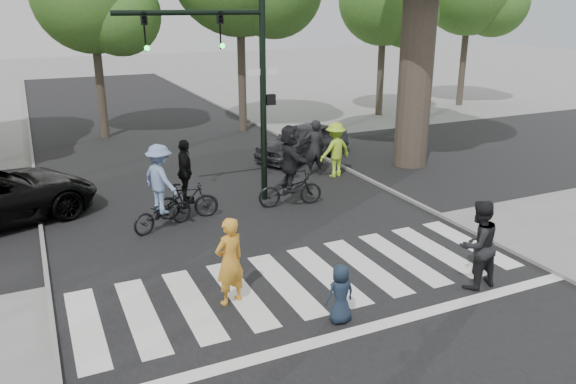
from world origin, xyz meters
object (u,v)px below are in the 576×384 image
car_grey (302,142)px  pedestrian_adult (478,245)px  pedestrian_child (340,294)px  cyclist_mid (186,187)px  cyclist_right (290,170)px  traffic_signal (234,69)px  pedestrian_woman (230,261)px  cyclist_left (161,193)px

car_grey → pedestrian_adult: bearing=-26.1°
pedestrian_child → cyclist_mid: bearing=-81.0°
pedestrian_child → cyclist_mid: (-1.15, 6.39, 0.33)m
pedestrian_child → cyclist_right: 6.42m
traffic_signal → cyclist_right: traffic_signal is taller
pedestrian_woman → cyclist_mid: size_ratio=0.81×
traffic_signal → cyclist_right: (1.31, -0.83, -2.83)m
traffic_signal → cyclist_mid: (-1.69, -0.58, -2.99)m
pedestrian_child → cyclist_right: cyclist_right is taller
pedestrian_woman → cyclist_mid: 4.89m
cyclist_left → car_grey: size_ratio=0.57×
pedestrian_child → pedestrian_adult: 3.24m
car_grey → cyclist_right: bearing=-49.5°
pedestrian_adult → cyclist_right: bearing=-80.5°
pedestrian_woman → car_grey: bearing=-142.6°
traffic_signal → pedestrian_child: (-0.54, -6.96, -3.33)m
pedestrian_child → pedestrian_adult: bearing=179.0°
pedestrian_woman → car_grey: (6.09, 9.14, -0.22)m
pedestrian_child → cyclist_right: (1.85, 6.13, 0.50)m
pedestrian_woman → pedestrian_adult: bearing=143.8°
pedestrian_child → pedestrian_adult: (3.22, 0.02, 0.38)m
cyclist_mid → cyclist_left: bearing=-147.8°
traffic_signal → pedestrian_woman: 6.58m
cyclist_mid → pedestrian_woman: bearing=-95.3°
cyclist_left → cyclist_right: cyclist_right is taller
cyclist_right → pedestrian_woman: bearing=-126.8°
pedestrian_adult → cyclist_right: 6.27m
traffic_signal → cyclist_right: 3.23m
pedestrian_woman → cyclist_right: cyclist_right is taller
pedestrian_adult → cyclist_mid: 7.72m
pedestrian_woman → pedestrian_adult: 5.05m
pedestrian_adult → cyclist_left: 7.81m
pedestrian_woman → pedestrian_child: (1.60, -1.52, -0.32)m
pedestrian_adult → cyclist_right: size_ratio=0.79×
pedestrian_adult → pedestrian_child: bearing=-2.9°
pedestrian_adult → cyclist_left: (-5.14, 5.88, 0.03)m
pedestrian_woman → pedestrian_child: bearing=117.6°
pedestrian_adult → cyclist_left: cyclist_left is taller
pedestrian_woman → cyclist_left: size_ratio=0.79×
traffic_signal → cyclist_left: traffic_signal is taller
pedestrian_child → cyclist_left: 6.22m
cyclist_left → cyclist_mid: 0.92m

